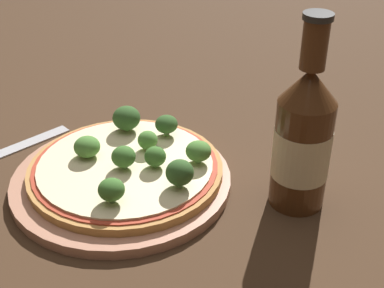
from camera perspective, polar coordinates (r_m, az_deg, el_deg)
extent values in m
plane|color=#3D2819|center=(0.63, -7.06, -4.51)|extent=(3.00, 3.00, 0.00)
cylinder|color=tan|center=(0.63, -7.33, -3.73)|extent=(0.25, 0.25, 0.01)
cylinder|color=#B77F42|center=(0.63, -7.08, -2.73)|extent=(0.23, 0.23, 0.01)
cylinder|color=#A83823|center=(0.63, -7.12, -2.29)|extent=(0.21, 0.21, 0.00)
cylinder|color=beige|center=(0.62, -7.12, -2.20)|extent=(0.20, 0.20, 0.00)
cylinder|color=#6B8E51|center=(0.64, -11.05, -1.03)|extent=(0.01, 0.01, 0.01)
ellipsoid|color=#477A33|center=(0.64, -11.14, -0.28)|extent=(0.03, 0.03, 0.02)
cylinder|color=#6B8E51|center=(0.61, -3.91, -2.12)|extent=(0.01, 0.01, 0.01)
ellipsoid|color=#386628|center=(0.61, -3.94, -1.33)|extent=(0.02, 0.02, 0.02)
cylinder|color=#6B8E51|center=(0.56, -8.51, -5.73)|extent=(0.01, 0.01, 0.01)
ellipsoid|color=#386628|center=(0.56, -8.59, -4.83)|extent=(0.03, 0.03, 0.02)
cylinder|color=#6B8E51|center=(0.61, -6.73, -2.26)|extent=(0.01, 0.01, 0.01)
ellipsoid|color=#386628|center=(0.61, -6.79, -1.39)|extent=(0.03, 0.03, 0.02)
cylinder|color=#6B8E51|center=(0.69, -6.94, 1.83)|extent=(0.01, 0.01, 0.01)
ellipsoid|color=#2D5123|center=(0.68, -7.01, 2.78)|extent=(0.04, 0.04, 0.03)
cylinder|color=#6B8E51|center=(0.64, -4.71, -0.30)|extent=(0.01, 0.01, 0.01)
ellipsoid|color=#477A33|center=(0.64, -4.75, 0.43)|extent=(0.02, 0.02, 0.02)
cylinder|color=#6B8E51|center=(0.58, -1.30, -4.12)|extent=(0.01, 0.01, 0.01)
ellipsoid|color=#2D5123|center=(0.57, -1.32, -3.06)|extent=(0.03, 0.03, 0.03)
cylinder|color=#6B8E51|center=(0.62, 0.69, -1.60)|extent=(0.01, 0.01, 0.01)
ellipsoid|color=#477A33|center=(0.61, 0.69, -0.75)|extent=(0.03, 0.03, 0.02)
cylinder|color=#6B8E51|center=(0.67, -2.72, 1.32)|extent=(0.01, 0.01, 0.01)
ellipsoid|color=#2D5123|center=(0.67, -2.75, 2.13)|extent=(0.03, 0.03, 0.02)
cylinder|color=#472814|center=(0.58, 11.55, -1.05)|extent=(0.06, 0.06, 0.12)
cylinder|color=#C6B793|center=(0.58, 11.57, -0.84)|extent=(0.06, 0.06, 0.06)
cone|color=#472814|center=(0.54, 12.43, 6.11)|extent=(0.06, 0.06, 0.04)
cylinder|color=#472814|center=(0.53, 12.96, 10.30)|extent=(0.03, 0.03, 0.05)
cylinder|color=black|center=(0.52, 13.33, 13.13)|extent=(0.03, 0.03, 0.01)
cube|color=#B2B2B7|center=(0.73, -18.93, -0.61)|extent=(0.03, 0.17, 0.00)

